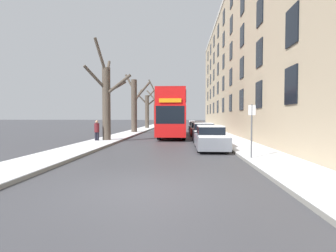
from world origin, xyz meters
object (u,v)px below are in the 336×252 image
at_px(parked_car_2, 199,130).
at_px(parked_car_3, 196,127).
at_px(oncoming_van, 168,122).
at_px(parked_car_1, 203,133).
at_px(bare_tree_left_3, 155,106).
at_px(parked_car_0, 210,138).
at_px(bare_tree_left_2, 147,110).
at_px(bare_tree_left_0, 107,99).
at_px(parked_car_4, 194,126).
at_px(bare_tree_left_1, 134,105).
at_px(street_sign_post, 252,129).
at_px(pedestrian_left_sidewalk, 97,130).
at_px(double_decker_bus, 173,112).

relative_size(parked_car_2, parked_car_3, 1.04).
bearing_deg(oncoming_van, parked_car_3, -66.21).
bearing_deg(oncoming_van, parked_car_1, -78.78).
bearing_deg(oncoming_van, parked_car_2, -74.20).
distance_m(bare_tree_left_3, parked_car_0, 39.44).
height_order(bare_tree_left_2, parked_car_1, bare_tree_left_2).
xyz_separation_m(bare_tree_left_0, parked_car_4, (7.64, 18.14, -2.78)).
relative_size(bare_tree_left_0, bare_tree_left_3, 0.81).
distance_m(bare_tree_left_1, parked_car_4, 10.83).
height_order(bare_tree_left_2, street_sign_post, bare_tree_left_2).
bearing_deg(bare_tree_left_1, parked_car_2, -26.70).
distance_m(bare_tree_left_2, pedestrian_left_sidewalk, 23.16).
height_order(parked_car_0, parked_car_1, parked_car_1).
relative_size(bare_tree_left_0, parked_car_3, 1.87).
height_order(parked_car_0, street_sign_post, street_sign_post).
bearing_deg(pedestrian_left_sidewalk, bare_tree_left_1, 99.15).
relative_size(parked_car_4, oncoming_van, 0.72).
xyz_separation_m(bare_tree_left_3, parked_car_2, (7.45, -27.07, -3.52)).
height_order(bare_tree_left_3, parked_car_2, bare_tree_left_3).
height_order(parked_car_1, parked_car_3, parked_car_1).
distance_m(oncoming_van, street_sign_post, 30.35).
bearing_deg(parked_car_3, pedestrian_left_sidewalk, -122.98).
xyz_separation_m(parked_car_1, street_sign_post, (1.38, -9.51, 0.76)).
relative_size(parked_car_4, street_sign_post, 1.64).
xyz_separation_m(oncoming_van, street_sign_post, (5.42, -29.86, 0.29)).
bearing_deg(bare_tree_left_0, pedestrian_left_sidewalk, -138.91).
relative_size(bare_tree_left_3, parked_car_3, 2.31).
height_order(parked_car_2, street_sign_post, street_sign_post).
bearing_deg(bare_tree_left_0, parked_car_4, 67.16).
xyz_separation_m(parked_car_0, parked_car_1, (0.00, 5.41, 0.01)).
bearing_deg(bare_tree_left_3, parked_car_0, -79.06).
height_order(bare_tree_left_1, oncoming_van, bare_tree_left_1).
height_order(double_decker_bus, oncoming_van, double_decker_bus).
distance_m(bare_tree_left_3, parked_car_4, 18.02).
height_order(parked_car_1, parked_car_4, parked_car_1).
height_order(parked_car_0, oncoming_van, oncoming_van).
relative_size(double_decker_bus, oncoming_van, 1.85).
bearing_deg(parked_car_2, bare_tree_left_3, 105.40).
distance_m(parked_car_4, oncoming_van, 5.18).
xyz_separation_m(bare_tree_left_0, street_sign_post, (9.02, -8.52, -1.94)).
bearing_deg(street_sign_post, parked_car_2, 95.06).
height_order(double_decker_bus, street_sign_post, double_decker_bus).
relative_size(parked_car_2, parked_car_4, 1.05).
bearing_deg(parked_car_1, bare_tree_left_2, 109.24).
height_order(bare_tree_left_2, bare_tree_left_3, bare_tree_left_3).
distance_m(parked_car_0, street_sign_post, 4.40).
bearing_deg(street_sign_post, parked_car_1, 98.26).
bearing_deg(bare_tree_left_3, parked_car_1, -77.33).
xyz_separation_m(double_decker_bus, parked_car_1, (2.66, -4.55, -1.80)).
xyz_separation_m(parked_car_0, street_sign_post, (1.38, -4.10, 0.77)).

